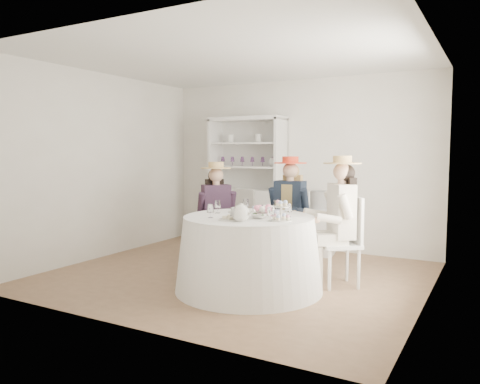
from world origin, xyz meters
The scene contains 23 objects.
ground centered at (0.00, 0.00, 0.00)m, with size 4.50×4.50×0.00m, color brown.
ceiling centered at (0.00, 0.00, 2.70)m, with size 4.50×4.50×0.00m, color white.
wall_back centered at (0.00, 2.00, 1.35)m, with size 4.50×4.50×0.00m, color silver.
wall_front centered at (0.00, -2.00, 1.35)m, with size 4.50×4.50×0.00m, color silver.
wall_left centered at (-2.25, 0.00, 1.35)m, with size 4.50×4.50×0.00m, color silver.
wall_right centered at (2.25, 0.00, 1.35)m, with size 4.50×4.50×0.00m, color silver.
tea_table centered at (0.43, -0.47, 0.42)m, with size 1.66×1.66×0.84m.
hutch centered at (-0.78, 1.77, 0.75)m, with size 1.43×0.92×2.12m.
side_table centered at (0.51, 1.65, 0.35)m, with size 0.45×0.45×0.70m, color silver.
hatbox centered at (0.51, 1.65, 0.83)m, with size 0.27×0.27×0.27m, color black.
guest_left centered at (-0.40, 0.18, 0.80)m, with size 0.61×0.60×1.42m.
guest_mid centered at (0.47, 0.59, 0.85)m, with size 0.54×0.56×1.50m.
guest_right centered at (1.27, 0.17, 0.85)m, with size 0.65×0.62×1.51m.
spare_chair centered at (-0.31, 0.96, 0.55)m, with size 0.54×0.54×1.02m.
teacup_a centered at (0.19, -0.27, 0.87)m, with size 0.09×0.09×0.07m, color white.
teacup_b centered at (0.36, -0.19, 0.87)m, with size 0.07×0.07×0.07m, color white.
teacup_c centered at (0.70, -0.33, 0.87)m, with size 0.08×0.08×0.06m, color white.
flower_bowl centered at (0.60, -0.56, 0.86)m, with size 0.19×0.19×0.05m, color white.
flower_arrangement centered at (0.64, -0.51, 0.93)m, with size 0.18×0.19×0.07m.
table_teapot centered at (0.54, -0.85, 0.92)m, with size 0.26×0.19×0.20m.
sandwich_plate centered at (0.40, -0.82, 0.85)m, with size 0.25×0.25×0.06m.
cupcake_stand centered at (0.89, -0.61, 0.92)m, with size 0.22×0.22×0.21m.
stemware_set centered at (0.43, -0.47, 0.91)m, with size 0.93×0.93×0.15m.
Camera 1 is at (2.87, -5.05, 1.57)m, focal length 35.00 mm.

